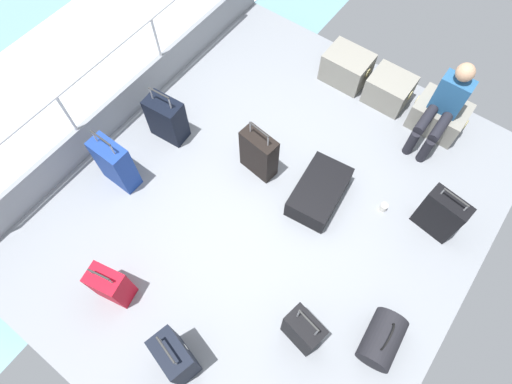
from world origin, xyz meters
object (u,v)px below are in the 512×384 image
Objects in this scene: suitcase_4 at (441,214)px; suitcase_0 at (175,357)px; cargo_crate_2 at (439,116)px; suitcase_6 at (111,285)px; suitcase_7 at (303,330)px; cargo_crate_0 at (347,67)px; suitcase_1 at (167,119)px; paper_cup at (384,207)px; duffel_bag at (382,339)px; cargo_crate_1 at (389,89)px; suitcase_5 at (259,154)px; suitcase_3 at (319,192)px; passenger_seated at (444,106)px; suitcase_2 at (115,164)px.

suitcase_0 is at bearing -115.84° from suitcase_4.
cargo_crate_2 is 1.40m from suitcase_4.
suitcase_7 is (1.73, 0.75, 0.02)m from suitcase_6.
suitcase_4 is (0.57, -1.28, 0.12)m from cargo_crate_2.
suitcase_4 is 1.12× the size of suitcase_6.
suitcase_1 is at bearing -121.82° from cargo_crate_0.
paper_cup is (1.34, -1.40, -0.16)m from cargo_crate_0.
duffel_bag is (3.26, -0.66, -0.12)m from suitcase_1.
cargo_crate_1 is 1.94m from suitcase_5.
cargo_crate_1 is at bearing 68.45° from suitcase_5.
suitcase_3 is at bearing 9.46° from suitcase_1.
passenger_seated reaches higher than suitcase_1.
suitcase_2 reaches higher than cargo_crate_1.
suitcase_1 is 2.00m from suitcase_6.
cargo_crate_1 is 2.78m from suitcase_1.
suitcase_3 is at bearing -87.97° from cargo_crate_1.
suitcase_2 is at bearing -153.41° from suitcase_4.
suitcase_6 reaches higher than cargo_crate_1.
suitcase_6 is at bearing -47.69° from suitcase_2.
suitcase_4 is (1.30, 2.68, -0.02)m from suitcase_0.
passenger_seated reaches higher than suitcase_2.
suitcase_5 reaches higher than paper_cup.
suitcase_0 is 8.04× the size of paper_cup.
suitcase_4 is 0.59m from paper_cup.
suitcase_7 is at bearing -63.75° from suitcase_3.
suitcase_5 is 2.06m from suitcase_6.
cargo_crate_0 reaches higher than cargo_crate_2.
suitcase_0 is at bearing -100.90° from passenger_seated.
cargo_crate_0 is at bearing 65.74° from suitcase_2.
suitcase_7 is (0.79, 0.87, -0.05)m from suitcase_0.
suitcase_2 is 2.27m from suitcase_3.
cargo_crate_0 is at bearing -179.76° from cargo_crate_2.
suitcase_0 reaches higher than duffel_bag.
passenger_seated is at bearing 92.28° from paper_cup.
suitcase_6 is (-1.06, -2.12, 0.12)m from suitcase_3.
suitcase_6 is (-1.00, -3.84, 0.07)m from cargo_crate_1.
suitcase_6 is (-0.29, -2.04, -0.05)m from suitcase_5.
cargo_crate_2 is 0.85× the size of suitcase_1.
suitcase_6 is 0.83× the size of suitcase_7.
suitcase_6 is at bearing -116.50° from suitcase_3.
cargo_crate_2 is at bearing 66.41° from suitcase_6.
suitcase_1 reaches higher than cargo_crate_1.
paper_cup is (0.73, -1.41, -0.14)m from cargo_crate_1.
duffel_bag reaches higher than suitcase_3.
suitcase_2 reaches higher than suitcase_1.
passenger_seated is at bearing 36.04° from suitcase_1.
suitcase_7 is (1.45, -1.29, -0.03)m from suitcase_5.
suitcase_3 is (1.96, 1.13, -0.19)m from suitcase_2.
suitcase_1 reaches higher than suitcase_4.
passenger_seated reaches higher than cargo_crate_1.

